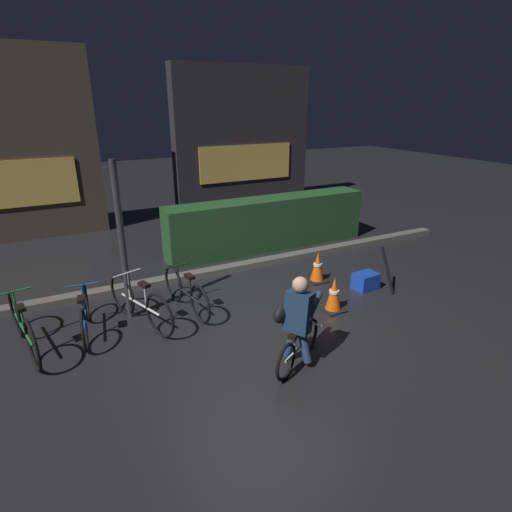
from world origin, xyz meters
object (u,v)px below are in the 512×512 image
object	(u,v)px
cyclist	(297,322)
closed_umbrella	(388,271)
parked_bike_left_mid	(85,314)
parked_bike_center_left	(140,303)
blue_crate	(366,281)
parked_bike_leftmost	(23,328)
parked_bike_center_right	(186,292)
street_post	(122,243)
traffic_cone_far	(317,267)
traffic_cone_near	(334,295)

from	to	relation	value
cyclist	closed_umbrella	size ratio (longest dim) A/B	1.47
parked_bike_left_mid	parked_bike_center_left	distance (m)	0.79
blue_crate	cyclist	distance (m)	2.80
parked_bike_left_mid	closed_umbrella	world-z (taller)	closed_umbrella
parked_bike_left_mid	parked_bike_center_left	size ratio (longest dim) A/B	0.92
parked_bike_leftmost	parked_bike_center_right	xyz separation A→B (m)	(2.32, 0.13, -0.04)
street_post	parked_bike_leftmost	world-z (taller)	street_post
traffic_cone_far	cyclist	size ratio (longest dim) A/B	0.47
parked_bike_center_right	traffic_cone_near	xyz separation A→B (m)	(2.14, -1.09, -0.05)
street_post	traffic_cone_near	xyz separation A→B (m)	(3.00, -1.30, -0.96)
blue_crate	cyclist	size ratio (longest dim) A/B	0.35
parked_bike_leftmost	closed_umbrella	world-z (taller)	parked_bike_leftmost
closed_umbrella	traffic_cone_far	bearing A→B (deg)	32.60
street_post	blue_crate	world-z (taller)	street_post
parked_bike_center_left	blue_crate	xyz separation A→B (m)	(3.93, -0.58, -0.21)
blue_crate	cyclist	bearing A→B (deg)	-149.98
traffic_cone_near	cyclist	size ratio (longest dim) A/B	0.47
parked_bike_center_right	traffic_cone_near	distance (m)	2.40
street_post	parked_bike_center_left	bearing A→B (deg)	-71.94
blue_crate	parked_bike_center_left	bearing A→B (deg)	171.65
street_post	parked_bike_center_right	distance (m)	1.27
cyclist	parked_bike_center_left	bearing A→B (deg)	96.71
traffic_cone_near	closed_umbrella	distance (m)	1.30
parked_bike_center_left	parked_bike_center_right	distance (m)	0.77
parked_bike_center_left	parked_bike_center_right	world-z (taller)	parked_bike_center_left
parked_bike_center_right	traffic_cone_far	xyz separation A→B (m)	(2.58, -0.00, -0.05)
parked_bike_center_left	traffic_cone_far	size ratio (longest dim) A/B	2.77
traffic_cone_near	traffic_cone_far	size ratio (longest dim) A/B	0.99
parked_bike_leftmost	blue_crate	bearing A→B (deg)	-107.49
traffic_cone_far	closed_umbrella	distance (m)	1.27
parked_bike_left_mid	traffic_cone_near	xyz separation A→B (m)	(3.68, -1.07, -0.04)
traffic_cone_far	cyclist	bearing A→B (deg)	-130.99
blue_crate	parked_bike_center_right	bearing A→B (deg)	167.72
street_post	blue_crate	xyz separation A→B (m)	(4.04, -0.90, -1.09)
traffic_cone_near	parked_bike_center_left	bearing A→B (deg)	161.37
parked_bike_center_right	blue_crate	world-z (taller)	parked_bike_center_right
parked_bike_center_left	blue_crate	distance (m)	3.98
street_post	closed_umbrella	xyz separation A→B (m)	(4.29, -1.15, -0.84)
parked_bike_center_right	cyclist	xyz separation A→B (m)	(0.78, -2.07, 0.30)
parked_bike_center_right	traffic_cone_near	bearing A→B (deg)	-125.81
blue_crate	parked_bike_left_mid	bearing A→B (deg)	171.89
traffic_cone_near	cyclist	distance (m)	1.71
parked_bike_leftmost	cyclist	distance (m)	3.67
parked_bike_center_left	parked_bike_center_right	size ratio (longest dim) A/B	1.05
parked_bike_leftmost	parked_bike_center_left	size ratio (longest dim) A/B	1.06
street_post	traffic_cone_near	size ratio (longest dim) A/B	4.24
parked_bike_left_mid	parked_bike_leftmost	bearing A→B (deg)	105.38
parked_bike_leftmost	closed_umbrella	size ratio (longest dim) A/B	2.03
closed_umbrella	parked_bike_leftmost	bearing A→B (deg)	72.73
parked_bike_leftmost	parked_bike_left_mid	distance (m)	0.79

